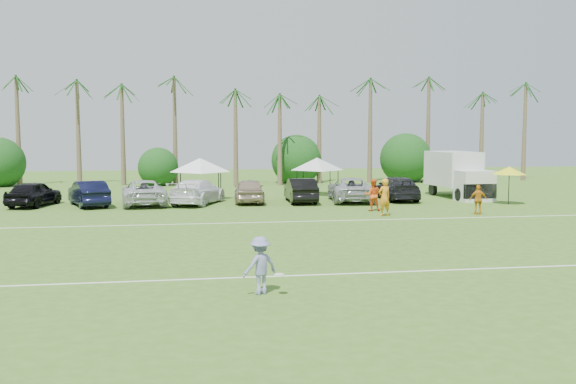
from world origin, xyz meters
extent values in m
plane|color=#3D671F|center=(0.00, 0.00, 0.00)|extent=(120.00, 120.00, 0.00)
cube|color=white|center=(0.00, 2.00, 0.01)|extent=(80.00, 0.10, 0.01)
cube|color=white|center=(0.00, 14.00, 0.01)|extent=(80.00, 0.10, 0.01)
cone|color=brown|center=(-17.00, 38.00, 4.50)|extent=(0.44, 0.44, 9.00)
cone|color=brown|center=(-12.00, 38.00, 5.00)|extent=(0.44, 0.44, 10.00)
cone|color=brown|center=(-8.00, 38.00, 5.50)|extent=(0.44, 0.44, 11.00)
cone|color=brown|center=(-4.00, 38.00, 4.00)|extent=(0.44, 0.44, 8.00)
cone|color=brown|center=(0.00, 38.00, 4.50)|extent=(0.44, 0.44, 9.00)
cone|color=brown|center=(4.00, 38.00, 5.00)|extent=(0.44, 0.44, 10.00)
cone|color=brown|center=(8.00, 38.00, 5.50)|extent=(0.44, 0.44, 11.00)
cone|color=brown|center=(13.00, 38.00, 4.00)|extent=(0.44, 0.44, 8.00)
cone|color=brown|center=(18.00, 38.00, 4.50)|extent=(0.44, 0.44, 9.00)
cone|color=brown|center=(23.00, 38.00, 5.00)|extent=(0.44, 0.44, 10.00)
cone|color=brown|center=(27.00, 38.00, 5.50)|extent=(0.44, 0.44, 11.00)
cylinder|color=brown|center=(-19.00, 39.00, 0.70)|extent=(0.30, 0.30, 1.40)
cylinder|color=brown|center=(-6.00, 39.00, 0.70)|extent=(0.30, 0.30, 1.40)
sphere|color=#113F14|center=(-6.00, 39.00, 1.80)|extent=(4.00, 4.00, 4.00)
cylinder|color=brown|center=(6.00, 39.00, 0.70)|extent=(0.30, 0.30, 1.40)
sphere|color=#113F14|center=(6.00, 39.00, 1.80)|extent=(4.00, 4.00, 4.00)
cylinder|color=brown|center=(16.00, 39.00, 0.70)|extent=(0.30, 0.30, 1.40)
sphere|color=#113F14|center=(16.00, 39.00, 1.80)|extent=(4.00, 4.00, 4.00)
imported|color=orange|center=(6.71, 15.39, 1.00)|extent=(0.84, 0.68, 2.00)
imported|color=#ED5A1A|center=(6.76, 17.67, 0.91)|extent=(1.01, 0.86, 1.82)
imported|color=orange|center=(11.94, 15.12, 0.82)|extent=(1.02, 0.58, 1.63)
cube|color=silver|center=(14.64, 24.67, 1.95)|extent=(2.63, 4.51, 2.38)
cube|color=silver|center=(14.82, 21.63, 1.00)|extent=(2.28, 1.84, 2.00)
cube|color=black|center=(14.86, 20.92, 0.71)|extent=(2.20, 0.41, 0.95)
cube|color=#E5590C|center=(15.84, 24.74, 1.52)|extent=(0.11, 1.52, 0.86)
cylinder|color=black|center=(13.86, 21.76, 0.43)|extent=(0.34, 0.87, 0.86)
cylinder|color=black|center=(15.76, 21.88, 0.43)|extent=(0.34, 0.87, 0.86)
cylinder|color=black|center=(13.62, 25.75, 0.43)|extent=(0.34, 0.87, 0.86)
cylinder|color=black|center=(15.52, 25.86, 0.43)|extent=(0.34, 0.87, 0.86)
cylinder|color=black|center=(-4.08, 24.07, 0.92)|extent=(0.06, 0.06, 1.85)
cylinder|color=black|center=(-1.51, 24.07, 0.92)|extent=(0.06, 0.06, 1.85)
cylinder|color=black|center=(-4.08, 26.64, 0.92)|extent=(0.06, 0.06, 1.85)
cylinder|color=black|center=(-1.51, 26.64, 0.92)|extent=(0.06, 0.06, 1.85)
pyramid|color=white|center=(-2.80, 25.35, 2.77)|extent=(3.99, 3.99, 0.92)
cylinder|color=black|center=(4.31, 26.11, 0.89)|extent=(0.06, 0.06, 1.78)
cylinder|color=black|center=(6.78, 26.11, 0.89)|extent=(0.06, 0.06, 1.78)
cylinder|color=black|center=(4.31, 28.58, 0.89)|extent=(0.06, 0.06, 1.78)
cylinder|color=black|center=(6.78, 28.58, 0.89)|extent=(0.06, 0.06, 1.78)
pyramid|color=silver|center=(5.54, 27.34, 2.67)|extent=(3.85, 3.85, 0.89)
cylinder|color=black|center=(16.03, 19.43, 1.06)|extent=(0.05, 0.05, 2.11)
cone|color=yellow|center=(16.03, 19.43, 2.11)|extent=(2.11, 2.11, 0.48)
imported|color=#7B80AF|center=(-1.81, -0.07, 0.80)|extent=(1.19, 0.99, 1.61)
cylinder|color=white|center=(-1.32, -0.35, 0.59)|extent=(0.27, 0.27, 0.03)
imported|color=black|center=(-12.86, 23.20, 0.78)|extent=(2.90, 4.87, 1.55)
imported|color=black|center=(-9.59, 22.73, 0.78)|extent=(3.14, 5.00, 1.55)
imported|color=silver|center=(-6.32, 22.83, 0.78)|extent=(3.10, 5.82, 1.55)
imported|color=white|center=(-3.04, 22.78, 0.78)|extent=(4.05, 5.78, 1.55)
imported|color=tan|center=(0.23, 23.03, 0.78)|extent=(2.14, 4.68, 1.55)
imported|color=black|center=(3.50, 22.74, 0.78)|extent=(1.81, 4.77, 1.55)
imported|color=#A7AAAD|center=(6.77, 22.68, 0.78)|extent=(3.29, 5.88, 1.55)
imported|color=black|center=(10.05, 23.11, 0.78)|extent=(2.60, 5.51, 1.55)
camera|label=1|loc=(-3.85, -17.41, 4.47)|focal=40.00mm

